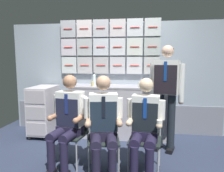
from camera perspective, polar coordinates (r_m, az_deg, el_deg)
ground at (r=3.11m, az=-2.76°, el=-20.74°), size 4.80×4.80×0.04m
galley_bulkhead at (r=4.11m, az=0.59°, el=3.07°), size 4.20×0.14×2.20m
galley_counter at (r=3.92m, az=1.95°, el=-6.90°), size 1.80×0.53×0.96m
service_trolley at (r=4.16m, az=-18.22°, el=-6.12°), size 0.40×0.65×0.94m
folding_chair_left at (r=3.04m, az=-10.51°, el=-10.84°), size 0.46×0.46×0.82m
crew_member_left at (r=2.86m, az=-12.11°, el=-8.41°), size 0.50×0.64×1.24m
folding_chair_center at (r=2.81m, az=-2.38°, el=-12.21°), size 0.47×0.47×0.82m
crew_member_center at (r=2.61m, az=-2.34°, el=-9.68°), size 0.51×0.66×1.24m
folding_chair_right at (r=2.84m, az=9.30°, el=-12.10°), size 0.45×0.45×0.82m
crew_member_right at (r=2.64m, az=9.01°, el=-10.03°), size 0.48×0.62×1.21m
crew_member_standing at (r=3.33m, az=14.71°, el=-0.87°), size 0.51×0.35×1.66m
sparkling_bottle_green at (r=3.98m, az=11.98°, el=2.02°), size 0.08×0.08×0.27m
water_bottle_clear at (r=4.10m, az=-4.93°, el=1.94°), size 0.06×0.06×0.22m
coffee_cup_spare at (r=3.75m, az=7.73°, el=0.51°), size 0.06×0.06×0.09m
paper_cup_blue at (r=3.80m, az=-5.36°, el=0.65°), size 0.06×0.06×0.09m
espresso_cup_small at (r=3.89m, az=9.35°, el=0.60°), size 0.06×0.06×0.07m
coffee_cup_white at (r=3.89m, az=11.09°, el=0.49°), size 0.06×0.06×0.06m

